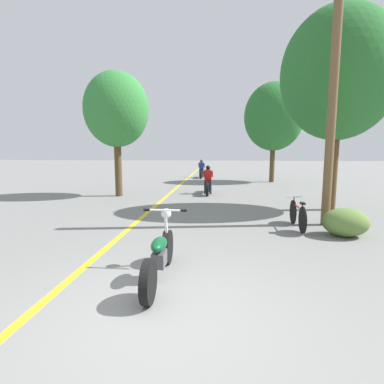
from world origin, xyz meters
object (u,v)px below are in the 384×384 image
(roadside_tree_right_near, at_px, (339,74))
(roadside_tree_right_far, at_px, (274,117))
(bicycle_parked, at_px, (298,215))
(roadside_tree_left, at_px, (116,110))
(utility_pole, at_px, (333,88))
(motorcycle_rider_far, at_px, (201,171))
(motorcycle_foreground, at_px, (160,255))
(motorcycle_rider_lead, at_px, (208,183))

(roadside_tree_right_near, distance_m, roadside_tree_right_far, 9.57)
(bicycle_parked, bearing_deg, roadside_tree_left, 142.13)
(utility_pole, distance_m, roadside_tree_right_far, 11.85)
(roadside_tree_right_far, distance_m, roadside_tree_left, 10.77)
(roadside_tree_right_far, xyz_separation_m, motorcycle_rider_far, (-4.88, 2.56, -3.75))
(motorcycle_foreground, height_order, bicycle_parked, motorcycle_foreground)
(utility_pole, xyz_separation_m, roadside_tree_right_near, (0.94, 2.27, 0.89))
(roadside_tree_left, height_order, motorcycle_rider_lead, roadside_tree_left)
(motorcycle_rider_far, bearing_deg, roadside_tree_right_near, -66.21)
(motorcycle_rider_lead, bearing_deg, utility_pole, -58.70)
(roadside_tree_left, xyz_separation_m, motorcycle_rider_far, (3.25, 9.61, -3.37))
(utility_pole, distance_m, motorcycle_rider_far, 15.39)
(roadside_tree_right_far, relative_size, motorcycle_foreground, 3.06)
(bicycle_parked, bearing_deg, utility_pole, 28.23)
(roadside_tree_right_far, bearing_deg, roadside_tree_right_near, -87.24)
(roadside_tree_left, xyz_separation_m, motorcycle_foreground, (3.70, -8.79, -3.48))
(roadside_tree_right_near, relative_size, motorcycle_foreground, 3.22)
(utility_pole, bearing_deg, bicycle_parked, -151.77)
(motorcycle_rider_far, xyz_separation_m, bicycle_parked, (3.51, -14.87, -0.15))
(motorcycle_foreground, bearing_deg, roadside_tree_right_far, 74.36)
(roadside_tree_left, bearing_deg, motorcycle_rider_far, 71.32)
(roadside_tree_right_far, height_order, bicycle_parked, roadside_tree_right_far)
(roadside_tree_left, relative_size, motorcycle_rider_far, 2.71)
(utility_pole, bearing_deg, roadside_tree_left, 148.00)
(roadside_tree_right_near, distance_m, motorcycle_foreground, 9.01)
(utility_pole, bearing_deg, motorcycle_rider_far, 107.00)
(roadside_tree_right_near, height_order, roadside_tree_left, roadside_tree_right_near)
(utility_pole, height_order, roadside_tree_left, utility_pole)
(roadside_tree_left, bearing_deg, bicycle_parked, -37.87)
(roadside_tree_left, relative_size, motorcycle_foreground, 2.63)
(motorcycle_foreground, bearing_deg, roadside_tree_left, 112.81)
(utility_pole, xyz_separation_m, bicycle_parked, (-0.89, -0.48, -3.37))
(roadside_tree_right_near, distance_m, roadside_tree_left, 8.98)
(utility_pole, relative_size, roadside_tree_right_near, 1.07)
(utility_pole, xyz_separation_m, roadside_tree_right_far, (0.48, 11.83, 0.54))
(roadside_tree_right_near, bearing_deg, motorcycle_rider_far, 113.79)
(roadside_tree_left, distance_m, motorcycle_rider_lead, 5.41)
(roadside_tree_right_far, bearing_deg, motorcycle_foreground, -105.64)
(utility_pole, relative_size, roadside_tree_right_far, 1.12)
(motorcycle_foreground, bearing_deg, motorcycle_rider_lead, 87.74)
(roadside_tree_right_near, bearing_deg, roadside_tree_left, 163.72)
(motorcycle_rider_lead, distance_m, motorcycle_rider_far, 8.57)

